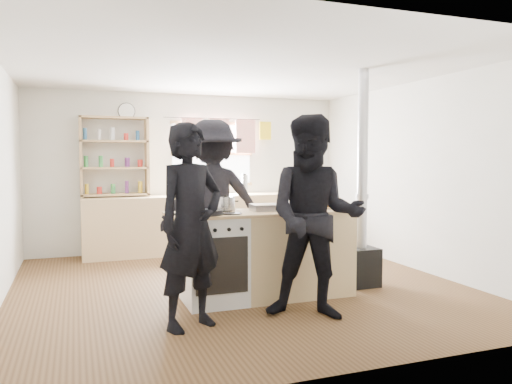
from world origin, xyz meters
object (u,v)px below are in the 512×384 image
flue_heater (362,229)px  person_near_left (191,226)px  skillet_greens (206,212)px  stockpot_counter (296,201)px  thermos (245,184)px  bread_board (330,204)px  cooking_island (268,254)px  stockpot_stove (226,204)px  roast_tray (269,207)px  person_near_right (315,217)px  person_far (213,200)px

flue_heater → person_near_left: size_ratio=1.39×
skillet_greens → stockpot_counter: stockpot_counter is taller
thermos → bread_board: thermos is taller
thermos → skillet_greens: 3.22m
cooking_island → stockpot_stove: stockpot_stove is taller
stockpot_stove → thermos: bearing=67.2°
roast_tray → person_near_right: bearing=-80.2°
flue_heater → person_far: flue_heater is taller
person_near_left → flue_heater: bearing=-6.0°
skillet_greens → person_near_right: 1.08m
bread_board → person_near_left: person_near_left is taller
skillet_greens → flue_heater: flue_heater is taller
skillet_greens → stockpot_stove: stockpot_stove is taller
stockpot_counter → person_near_left: bearing=-152.9°
roast_tray → person_near_left: size_ratio=0.21×
cooking_island → flue_heater: 1.22m
person_far → person_near_left: bearing=74.2°
skillet_greens → person_near_right: bearing=-36.3°
skillet_greens → person_far: bearing=71.7°
cooking_island → person_near_left: 1.25m
roast_tray → stockpot_counter: stockpot_counter is taller
thermos → cooking_island: thermos is taller
cooking_island → bread_board: 0.90m
flue_heater → person_far: 1.80m
thermos → flue_heater: (0.53, -2.68, -0.40)m
bread_board → flue_heater: flue_heater is taller
person_far → cooking_island: bearing=115.7°
cooking_island → person_near_left: size_ratio=1.10×
thermos → flue_heater: 2.76m
thermos → skillet_greens: thermos is taller
thermos → person_far: (-1.02, -1.82, -0.09)m
roast_tray → skillet_greens: bearing=-166.6°
cooking_island → person_near_right: size_ratio=1.04×
stockpot_stove → person_near_left: 1.00m
skillet_greens → stockpot_stove: (0.29, 0.32, 0.05)m
person_far → stockpot_stove: bearing=90.7°
flue_heater → person_near_left: bearing=-161.3°
skillet_greens → person_near_left: size_ratio=0.21×
cooking_island → stockpot_counter: bearing=3.5°
roast_tray → person_near_left: (-0.99, -0.68, -0.07)m
roast_tray → flue_heater: 1.22m
cooking_island → person_near_left: (-0.97, -0.65, 0.43)m
thermos → stockpot_stove: thermos is taller
cooking_island → thermos: bearing=76.3°
thermos → person_near_right: (-0.52, -3.55, -0.11)m
stockpot_stove → flue_heater: flue_heater is taller
skillet_greens → person_near_left: bearing=-117.6°
roast_tray → stockpot_counter: bearing=-2.2°
stockpot_stove → skillet_greens: bearing=-132.6°
roast_tray → stockpot_stove: 0.46m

